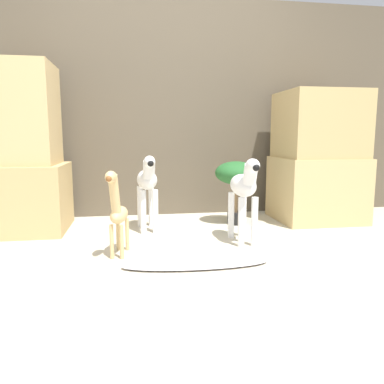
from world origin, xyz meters
TOP-DOWN VIEW (x-y plane):
  - ground_plane at (0.00, 0.00)m, footprint 14.00×14.00m
  - wall_back at (0.00, 1.55)m, footprint 6.40×0.08m
  - rock_pillar_left at (-1.37, 1.01)m, footprint 0.78×0.70m
  - rock_pillar_right at (1.37, 1.01)m, footprint 0.78×0.70m
  - zebra_right at (0.43, 0.34)m, footprint 0.18×0.49m
  - zebra_left at (-0.28, 0.85)m, footprint 0.20×0.49m
  - giraffe_figurine at (-0.51, 0.15)m, footprint 0.16×0.42m
  - potted_palm_front at (0.54, 0.96)m, footprint 0.39×0.39m
  - surfboard at (-0.03, -0.12)m, footprint 0.95×0.26m

SIDE VIEW (x-z plane):
  - ground_plane at x=0.00m, z-range 0.00..0.00m
  - surfboard at x=-0.03m, z-range -0.02..0.06m
  - giraffe_figurine at x=-0.51m, z-range 0.02..0.63m
  - zebra_right at x=0.43m, z-range 0.08..0.75m
  - zebra_left at x=-0.28m, z-range 0.08..0.75m
  - potted_palm_front at x=0.54m, z-range 0.16..0.75m
  - rock_pillar_right at x=1.37m, z-range -0.02..1.22m
  - rock_pillar_left at x=-1.37m, z-range -0.06..1.36m
  - wall_back at x=0.00m, z-range 0.00..2.20m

